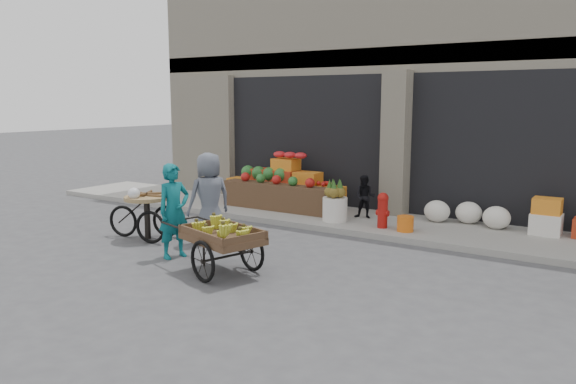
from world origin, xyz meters
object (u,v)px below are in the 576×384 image
Objects in this scene: pineapple_bin at (335,209)px; vendor_grey at (209,198)px; seated_person at (365,197)px; vendor_woman at (174,211)px; tricycle_cart at (147,210)px; orange_bucket at (405,224)px; banana_cart at (221,233)px; fire_hydrant at (383,209)px.

vendor_grey is (-1.31, -2.47, 0.48)m from pineapple_bin.
seated_person is 0.58× the size of vendor_woman.
tricycle_cart is at bearing -139.51° from seated_person.
tricycle_cart reaches higher than orange_bucket.
vendor_woman is 1.10m from vendor_grey.
orange_bucket is 0.14× the size of banana_cart.
pineapple_bin is 0.73× the size of fire_hydrant.
banana_cart is 1.97m from vendor_grey.
pineapple_bin is 0.33× the size of vendor_woman.
orange_bucket is (0.50, -0.05, -0.23)m from fire_hydrant.
banana_cart is at bearing -88.64° from pineapple_bin.
pineapple_bin is at bearing -3.39° from vendor_woman.
pineapple_bin is at bearing -133.69° from seated_person.
vendor_woman is (-1.24, 0.28, 0.16)m from banana_cart.
seated_person is (0.40, 0.60, 0.21)m from pineapple_bin.
pineapple_bin is 0.31× the size of vendor_grey.
seated_person reaches higher than tricycle_cart.
pineapple_bin is at bearing 176.88° from vendor_grey.
fire_hydrant is 2.22× the size of orange_bucket.
vendor_grey reaches higher than fire_hydrant.
tricycle_cart is (-2.59, 0.91, -0.08)m from banana_cart.
vendor_woman is at bearing -107.93° from pineapple_bin.
seated_person is (-0.70, 0.65, 0.08)m from fire_hydrant.
vendor_grey reaches higher than seated_person.
vendor_woman is at bearing -175.84° from banana_cart.
tricycle_cart is at bearing 177.35° from banana_cart.
seated_person is at bearing 175.72° from vendor_grey.
vendor_woman reaches higher than tricycle_cart.
vendor_woman is at bearing -120.46° from seated_person.
orange_bucket is 0.19× the size of vendor_grey.
pineapple_bin is 3.76m from vendor_woman.
pineapple_bin is 1.62× the size of orange_bucket.
seated_person reaches higher than fire_hydrant.
seated_person is 0.64× the size of tricycle_cart.
seated_person reaches higher than orange_bucket.
orange_bucket is at bearing 154.01° from vendor_grey.
fire_hydrant is at bearing 91.82° from banana_cart.
seated_person is at bearing 149.74° from orange_bucket.
orange_bucket is 0.34× the size of seated_person.
tricycle_cart is at bearing -44.33° from vendor_grey.
vendor_grey is (1.19, 0.45, 0.28)m from tricycle_cart.
fire_hydrant is at bearing 174.29° from orange_bucket.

